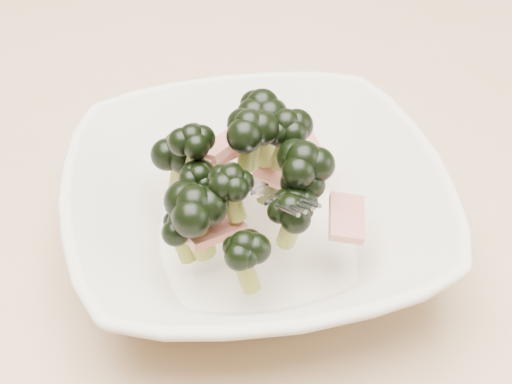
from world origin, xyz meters
TOP-DOWN VIEW (x-y plane):
  - dining_table at (0.00, 0.00)m, footprint 1.20×0.80m
  - broccoli_dish at (0.08, -0.05)m, footprint 0.29×0.29m

SIDE VIEW (x-z plane):
  - dining_table at x=0.00m, z-range 0.28..1.03m
  - broccoli_dish at x=0.08m, z-range 0.73..0.85m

